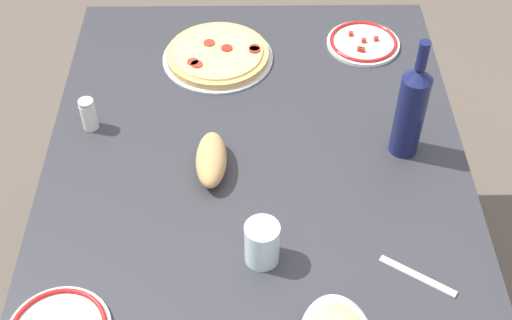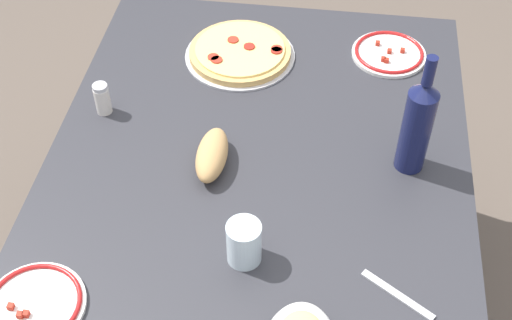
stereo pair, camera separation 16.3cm
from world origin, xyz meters
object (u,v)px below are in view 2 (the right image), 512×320
(dining_table, at_px, (256,198))
(water_glass, at_px, (244,243))
(wine_bottle, at_px, (417,124))
(bread_loaf, at_px, (212,153))
(side_plate_near, at_px, (34,305))
(side_plate_far, at_px, (389,53))
(pepperoni_pizza, at_px, (240,52))
(spice_shaker, at_px, (102,99))

(dining_table, distance_m, water_glass, 0.30)
(wine_bottle, relative_size, bread_loaf, 1.86)
(water_glass, xyz_separation_m, side_plate_near, (0.18, -0.40, -0.04))
(side_plate_far, bearing_deg, pepperoni_pizza, -81.74)
(side_plate_far, bearing_deg, dining_table, -32.91)
(bread_loaf, bearing_deg, pepperoni_pizza, 179.61)
(side_plate_far, height_order, bread_loaf, bread_loaf)
(side_plate_near, height_order, bread_loaf, bread_loaf)
(water_glass, height_order, side_plate_far, water_glass)
(dining_table, height_order, side_plate_far, side_plate_far)
(dining_table, distance_m, side_plate_near, 0.60)
(water_glass, relative_size, side_plate_near, 0.50)
(pepperoni_pizza, distance_m, bread_loaf, 0.42)
(dining_table, relative_size, spice_shaker, 15.68)
(dining_table, bearing_deg, side_plate_near, -41.70)
(side_plate_near, height_order, spice_shaker, spice_shaker)
(dining_table, xyz_separation_m, wine_bottle, (-0.06, 0.36, 0.24))
(water_glass, distance_m, side_plate_near, 0.44)
(side_plate_near, xyz_separation_m, bread_loaf, (-0.44, 0.28, 0.02))
(pepperoni_pizza, height_order, side_plate_far, pepperoni_pizza)
(side_plate_near, relative_size, bread_loaf, 1.19)
(dining_table, relative_size, wine_bottle, 4.24)
(water_glass, xyz_separation_m, side_plate_far, (-0.74, 0.30, -0.04))
(wine_bottle, relative_size, water_glass, 3.12)
(side_plate_near, relative_size, side_plate_far, 0.99)
(side_plate_near, bearing_deg, water_glass, 114.01)
(spice_shaker, bearing_deg, wine_bottle, 83.66)
(dining_table, distance_m, side_plate_far, 0.59)
(bread_loaf, bearing_deg, side_plate_far, 138.84)
(side_plate_far, bearing_deg, bread_loaf, -41.16)
(pepperoni_pizza, xyz_separation_m, water_glass, (0.68, 0.11, 0.04))
(dining_table, distance_m, pepperoni_pizza, 0.45)
(dining_table, xyz_separation_m, pepperoni_pizza, (-0.42, -0.10, 0.12))
(water_glass, bearing_deg, wine_bottle, 132.58)
(wine_bottle, bearing_deg, pepperoni_pizza, -127.79)
(water_glass, distance_m, bread_loaf, 0.29)
(bread_loaf, xyz_separation_m, spice_shaker, (-0.14, -0.31, 0.01))
(dining_table, xyz_separation_m, spice_shaker, (-0.15, -0.41, 0.15))
(wine_bottle, distance_m, spice_shaker, 0.78)
(dining_table, bearing_deg, bread_loaf, -92.56)
(dining_table, height_order, side_plate_near, side_plate_near)
(side_plate_near, relative_size, spice_shaker, 2.37)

